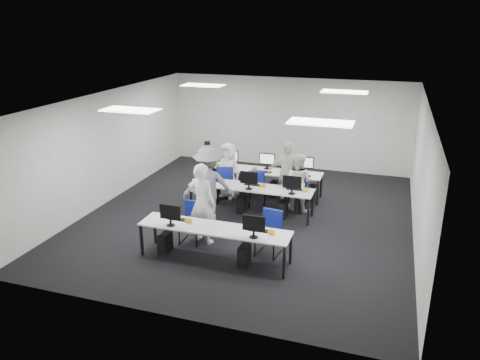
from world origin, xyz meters
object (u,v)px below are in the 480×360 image
(chair_5, at_px, (226,188))
(chair_6, at_px, (256,191))
(chair_1, at_px, (269,241))
(student_0, at_px, (202,203))
(student_3, at_px, (287,174))
(photographer, at_px, (208,185))
(desk_front, at_px, (214,230))
(chair_3, at_px, (257,195))
(chair_4, at_px, (296,199))
(student_1, at_px, (297,182))
(chair_0, at_px, (192,230))
(desk_mid, at_px, (251,188))
(chair_7, at_px, (298,196))
(student_2, at_px, (229,171))
(chair_2, at_px, (213,190))

(chair_5, bearing_deg, chair_6, -10.94)
(chair_1, distance_m, student_0, 1.69)
(student_3, bearing_deg, photographer, -137.00)
(chair_6, bearing_deg, desk_front, -98.42)
(chair_5, bearing_deg, chair_3, -26.53)
(chair_4, relative_size, student_1, 0.57)
(student_1, bearing_deg, chair_6, -3.49)
(chair_0, xyz_separation_m, photographer, (-0.03, 1.13, 0.67))
(desk_front, distance_m, desk_mid, 2.60)
(chair_5, xyz_separation_m, chair_6, (0.89, 0.04, -0.02))
(desk_mid, relative_size, chair_7, 3.28)
(desk_front, distance_m, student_1, 3.37)
(chair_0, relative_size, chair_7, 0.95)
(chair_1, distance_m, chair_3, 2.79)
(desk_front, relative_size, chair_1, 3.34)
(desk_mid, height_order, chair_3, chair_3)
(chair_3, xyz_separation_m, photographer, (-0.81, -1.44, 0.67))
(chair_1, bearing_deg, chair_0, -172.48)
(chair_4, bearing_deg, student_0, -111.87)
(student_1, relative_size, student_3, 0.86)
(chair_0, xyz_separation_m, student_1, (1.88, 2.57, 0.49))
(chair_0, distance_m, photographer, 1.32)
(chair_7, height_order, student_2, student_2)
(chair_1, relative_size, chair_2, 1.09)
(chair_4, relative_size, photographer, 0.46)
(student_0, bearing_deg, chair_7, -108.50)
(chair_6, xyz_separation_m, photographer, (-0.72, -1.70, 0.67))
(chair_0, bearing_deg, student_2, 91.19)
(chair_4, relative_size, student_3, 0.49)
(student_1, bearing_deg, student_3, -17.54)
(desk_mid, relative_size, student_3, 1.77)
(chair_5, relative_size, photographer, 0.51)
(chair_6, relative_size, student_1, 0.59)
(chair_2, relative_size, chair_5, 0.90)
(chair_5, bearing_deg, student_2, 43.68)
(chair_0, distance_m, student_0, 0.69)
(desk_mid, bearing_deg, chair_0, -111.95)
(chair_0, distance_m, student_1, 3.22)
(chair_5, xyz_separation_m, photographer, (0.16, -1.67, 0.65))
(chair_0, bearing_deg, chair_6, 74.84)
(desk_mid, xyz_separation_m, student_3, (0.77, 0.75, 0.22))
(desk_mid, bearing_deg, chair_4, 30.94)
(desk_mid, distance_m, chair_4, 1.29)
(desk_mid, height_order, chair_6, chair_6)
(student_2, bearing_deg, student_1, 6.24)
(chair_2, xyz_separation_m, student_0, (0.72, -2.47, 0.65))
(chair_7, xyz_separation_m, student_3, (-0.30, -0.09, 0.60))
(chair_7, bearing_deg, chair_3, -164.33)
(chair_2, relative_size, student_2, 0.56)
(chair_1, bearing_deg, photographer, 156.03)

